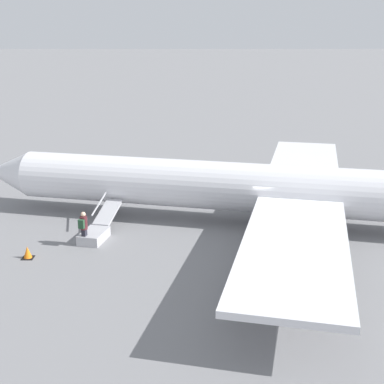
% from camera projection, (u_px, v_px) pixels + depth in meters
% --- Properties ---
extents(ground_plane, '(600.00, 600.00, 0.00)m').
position_uv_depth(ground_plane, '(272.00, 225.00, 29.13)').
color(ground_plane, slate).
extents(airplane_main, '(34.67, 26.97, 6.95)m').
position_uv_depth(airplane_main, '(293.00, 190.00, 28.32)').
color(airplane_main, silver).
rests_on(airplane_main, ground).
extents(boarding_stairs, '(1.88, 4.14, 1.72)m').
position_uv_depth(boarding_stairs, '(97.00, 231.00, 27.26)').
color(boarding_stairs, '#B2B2B7').
rests_on(boarding_stairs, ground).
extents(passenger, '(0.40, 0.56, 1.74)m').
position_uv_depth(passenger, '(84.00, 226.00, 26.09)').
color(passenger, '#23232D').
rests_on(passenger, ground).
extents(traffic_cone_near_stairs, '(0.53, 0.53, 0.58)m').
position_uv_depth(traffic_cone_near_stairs, '(28.00, 253.00, 24.83)').
color(traffic_cone_near_stairs, black).
rests_on(traffic_cone_near_stairs, ground).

